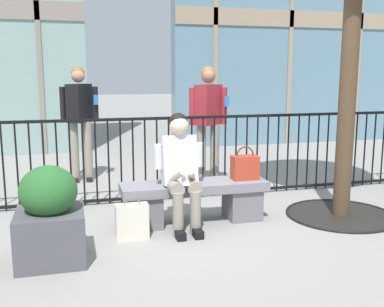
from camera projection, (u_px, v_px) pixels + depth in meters
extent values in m
plane|color=gray|center=(194.00, 222.00, 5.01)|extent=(60.00, 60.00, 0.00)
cube|color=slate|center=(194.00, 187.00, 4.94)|extent=(1.60, 0.44, 0.10)
cube|color=slate|center=(144.00, 211.00, 4.84)|extent=(0.36, 0.37, 0.35)
cube|color=slate|center=(242.00, 203.00, 5.12)|extent=(0.36, 0.37, 0.35)
cylinder|color=gray|center=(174.00, 186.00, 4.69)|extent=(0.15, 0.40, 0.15)
cylinder|color=gray|center=(178.00, 214.00, 4.54)|extent=(0.11, 0.11, 0.45)
cube|color=black|center=(180.00, 234.00, 4.51)|extent=(0.09, 0.22, 0.08)
cylinder|color=gray|center=(190.00, 185.00, 4.73)|extent=(0.15, 0.40, 0.15)
cylinder|color=gray|center=(195.00, 213.00, 4.59)|extent=(0.11, 0.11, 0.45)
cube|color=black|center=(197.00, 232.00, 4.56)|extent=(0.09, 0.22, 0.08)
cube|color=silver|center=(179.00, 160.00, 4.80)|extent=(0.36, 0.30, 0.55)
cylinder|color=silver|center=(158.00, 157.00, 4.73)|extent=(0.08, 0.08, 0.26)
cylinder|color=beige|center=(176.00, 176.00, 4.59)|extent=(0.16, 0.28, 0.20)
cylinder|color=silver|center=(199.00, 155.00, 4.85)|extent=(0.08, 0.08, 0.26)
cylinder|color=beige|center=(191.00, 175.00, 4.63)|extent=(0.16, 0.28, 0.20)
cube|color=silver|center=(185.00, 179.00, 4.56)|extent=(0.07, 0.10, 0.13)
sphere|color=beige|center=(179.00, 126.00, 4.72)|extent=(0.20, 0.20, 0.20)
sphere|color=black|center=(178.00, 123.00, 4.74)|extent=(0.20, 0.20, 0.20)
cube|color=#B23823|center=(245.00, 168.00, 5.05)|extent=(0.29, 0.17, 0.27)
torus|color=maroon|center=(245.00, 155.00, 5.02)|extent=(0.21, 0.02, 0.21)
cube|color=beige|center=(132.00, 222.00, 4.47)|extent=(0.32, 0.14, 0.35)
torus|color=slate|center=(132.00, 204.00, 4.39)|extent=(0.15, 0.01, 0.15)
torus|color=slate|center=(131.00, 201.00, 4.49)|extent=(0.15, 0.01, 0.15)
cylinder|color=gray|center=(201.00, 156.00, 6.46)|extent=(0.13, 0.13, 0.90)
cube|color=black|center=(202.00, 185.00, 6.50)|extent=(0.09, 0.22, 0.06)
cylinder|color=gray|center=(215.00, 156.00, 6.51)|extent=(0.13, 0.13, 0.90)
cube|color=black|center=(215.00, 185.00, 6.55)|extent=(0.09, 0.22, 0.06)
cube|color=maroon|center=(208.00, 105.00, 6.36)|extent=(0.44, 0.40, 0.56)
cylinder|color=maroon|center=(192.00, 106.00, 6.30)|extent=(0.08, 0.08, 0.52)
cylinder|color=maroon|center=(224.00, 106.00, 6.42)|extent=(0.08, 0.08, 0.52)
sphere|color=#8E664C|center=(208.00, 76.00, 6.29)|extent=(0.20, 0.20, 0.20)
sphere|color=olive|center=(208.00, 74.00, 6.30)|extent=(0.20, 0.20, 0.20)
cube|color=#2D6BB7|center=(227.00, 101.00, 6.32)|extent=(0.07, 0.01, 0.14)
cylinder|color=gray|center=(74.00, 152.00, 6.81)|extent=(0.13, 0.13, 0.90)
cube|color=black|center=(76.00, 180.00, 6.85)|extent=(0.09, 0.22, 0.06)
cylinder|color=gray|center=(88.00, 151.00, 6.87)|extent=(0.13, 0.13, 0.90)
cube|color=black|center=(89.00, 179.00, 6.90)|extent=(0.09, 0.22, 0.06)
cube|color=black|center=(79.00, 103.00, 6.71)|extent=(0.39, 0.44, 0.56)
cylinder|color=black|center=(63.00, 105.00, 6.65)|extent=(0.08, 0.08, 0.52)
cylinder|color=black|center=(95.00, 104.00, 6.77)|extent=(0.08, 0.08, 0.52)
sphere|color=tan|center=(78.00, 76.00, 6.64)|extent=(0.20, 0.20, 0.20)
sphere|color=olive|center=(78.00, 74.00, 6.65)|extent=(0.20, 0.20, 0.20)
cube|color=#2D6BB7|center=(96.00, 100.00, 6.67)|extent=(0.07, 0.01, 0.14)
cylinder|color=black|center=(3.00, 167.00, 5.30)|extent=(0.02, 0.02, 1.08)
cylinder|color=black|center=(17.00, 166.00, 5.34)|extent=(0.02, 0.02, 1.08)
cylinder|color=black|center=(31.00, 165.00, 5.38)|extent=(0.02, 0.02, 1.08)
cylinder|color=black|center=(44.00, 165.00, 5.42)|extent=(0.02, 0.02, 1.08)
cylinder|color=black|center=(57.00, 164.00, 5.46)|extent=(0.02, 0.02, 1.08)
cylinder|color=black|center=(71.00, 163.00, 5.50)|extent=(0.02, 0.02, 1.08)
cylinder|color=black|center=(83.00, 163.00, 5.54)|extent=(0.02, 0.02, 1.08)
cylinder|color=black|center=(96.00, 162.00, 5.58)|extent=(0.02, 0.02, 1.08)
cylinder|color=black|center=(109.00, 162.00, 5.61)|extent=(0.02, 0.02, 1.08)
cylinder|color=black|center=(121.00, 161.00, 5.65)|extent=(0.02, 0.02, 1.08)
cylinder|color=black|center=(133.00, 160.00, 5.69)|extent=(0.02, 0.02, 1.08)
cylinder|color=black|center=(145.00, 160.00, 5.73)|extent=(0.02, 0.02, 1.08)
cylinder|color=black|center=(157.00, 159.00, 5.77)|extent=(0.02, 0.02, 1.08)
cylinder|color=black|center=(169.00, 159.00, 5.81)|extent=(0.02, 0.02, 1.08)
cylinder|color=black|center=(180.00, 158.00, 5.85)|extent=(0.02, 0.02, 1.08)
cylinder|color=black|center=(192.00, 157.00, 5.89)|extent=(0.02, 0.02, 1.08)
cylinder|color=black|center=(203.00, 157.00, 5.93)|extent=(0.02, 0.02, 1.08)
cylinder|color=black|center=(214.00, 156.00, 5.97)|extent=(0.02, 0.02, 1.08)
cylinder|color=black|center=(225.00, 156.00, 6.00)|extent=(0.02, 0.02, 1.08)
cylinder|color=black|center=(236.00, 155.00, 6.04)|extent=(0.02, 0.02, 1.08)
cylinder|color=black|center=(247.00, 155.00, 6.08)|extent=(0.02, 0.02, 1.08)
cylinder|color=black|center=(257.00, 154.00, 6.12)|extent=(0.02, 0.02, 1.08)
cylinder|color=black|center=(267.00, 154.00, 6.16)|extent=(0.02, 0.02, 1.08)
cylinder|color=black|center=(278.00, 153.00, 6.20)|extent=(0.02, 0.02, 1.08)
cylinder|color=black|center=(288.00, 153.00, 6.24)|extent=(0.02, 0.02, 1.08)
cylinder|color=black|center=(298.00, 152.00, 6.28)|extent=(0.02, 0.02, 1.08)
cylinder|color=black|center=(308.00, 152.00, 6.32)|extent=(0.02, 0.02, 1.08)
cylinder|color=black|center=(318.00, 151.00, 6.36)|extent=(0.02, 0.02, 1.08)
cylinder|color=black|center=(327.00, 151.00, 6.39)|extent=(0.02, 0.02, 1.08)
cylinder|color=black|center=(337.00, 150.00, 6.43)|extent=(0.02, 0.02, 1.08)
cylinder|color=black|center=(346.00, 150.00, 6.47)|extent=(0.02, 0.02, 1.08)
cylinder|color=black|center=(355.00, 149.00, 6.51)|extent=(0.02, 0.02, 1.08)
cylinder|color=black|center=(365.00, 149.00, 6.55)|extent=(0.02, 0.02, 1.08)
cylinder|color=black|center=(374.00, 148.00, 6.59)|extent=(0.02, 0.02, 1.08)
cylinder|color=black|center=(383.00, 148.00, 6.63)|extent=(0.02, 0.02, 1.08)
cube|color=black|center=(175.00, 195.00, 5.91)|extent=(8.99, 0.04, 0.04)
cube|color=black|center=(174.00, 118.00, 5.74)|extent=(8.99, 0.04, 0.04)
cylinder|color=black|center=(340.00, 215.00, 5.23)|extent=(1.21, 1.21, 0.01)
torus|color=black|center=(340.00, 215.00, 5.23)|extent=(1.24, 1.24, 0.03)
cylinder|color=#4C3826|center=(349.00, 66.00, 4.93)|extent=(0.19, 0.19, 3.40)
cube|color=#4C4C51|center=(51.00, 236.00, 3.94)|extent=(0.58, 0.58, 0.45)
ellipsoid|color=#28602B|center=(48.00, 191.00, 3.86)|extent=(0.49, 0.49, 0.44)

